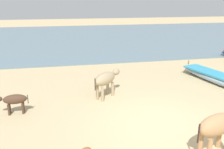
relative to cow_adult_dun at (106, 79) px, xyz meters
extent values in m
plane|color=tan|center=(1.15, -2.40, -0.71)|extent=(80.00, 80.00, 0.00)
cube|color=slate|center=(1.15, 14.70, -0.67)|extent=(60.00, 20.00, 0.08)
cube|color=olive|center=(5.15, 0.48, -0.39)|extent=(0.72, 0.30, 0.04)
cylinder|color=olive|center=(4.65, 2.34, -0.20)|extent=(0.06, 0.06, 0.20)
ellipsoid|color=tan|center=(-0.04, -0.04, 0.04)|extent=(1.10, 1.07, 0.48)
ellipsoid|color=tan|center=(0.49, 0.46, 0.12)|extent=(0.41, 0.40, 0.26)
sphere|color=#2D2119|center=(0.61, 0.57, 0.09)|extent=(0.14, 0.14, 0.10)
cylinder|color=tan|center=(0.11, 0.27, -0.44)|extent=(0.11, 0.11, 0.55)
cylinder|color=tan|center=(0.27, 0.09, -0.44)|extent=(0.11, 0.11, 0.55)
cylinder|color=tan|center=(-0.36, -0.17, -0.44)|extent=(0.11, 0.11, 0.55)
cylinder|color=tan|center=(-0.19, -0.34, -0.44)|extent=(0.11, 0.11, 0.55)
cylinder|color=#2D2119|center=(-0.46, -0.43, -0.01)|extent=(0.04, 0.04, 0.45)
ellipsoid|color=#4C3323|center=(-3.09, -0.74, -0.21)|extent=(0.74, 0.31, 0.32)
cylinder|color=#4C3323|center=(-3.30, -0.83, -0.53)|extent=(0.07, 0.07, 0.37)
cylinder|color=#4C3323|center=(-3.31, -0.67, -0.53)|extent=(0.07, 0.07, 0.37)
cylinder|color=#4C3323|center=(-2.88, -0.82, -0.53)|extent=(0.07, 0.07, 0.37)
cylinder|color=#4C3323|center=(-2.88, -0.66, -0.53)|extent=(0.07, 0.07, 0.37)
cylinder|color=#2D2119|center=(-2.71, -0.73, -0.24)|extent=(0.02, 0.02, 0.30)
ellipsoid|color=tan|center=(1.92, -3.91, 0.08)|extent=(1.23, 0.79, 0.50)
cylinder|color=tan|center=(2.20, -3.69, -0.42)|extent=(0.11, 0.11, 0.57)
cylinder|color=tan|center=(1.56, -3.89, -0.42)|extent=(0.11, 0.11, 0.57)
cylinder|color=#2D2119|center=(1.34, -4.10, 0.02)|extent=(0.04, 0.04, 0.47)
camera|label=1|loc=(-1.43, -8.17, 2.85)|focal=37.88mm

